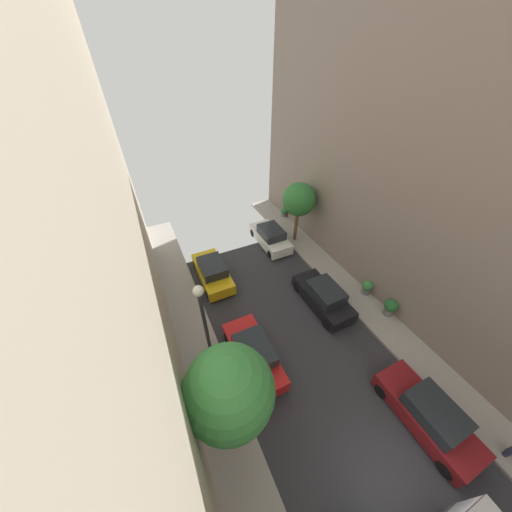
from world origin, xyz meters
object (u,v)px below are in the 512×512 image
object	(u,v)px
parked_car_left_2	(254,354)
street_tree_0	(229,391)
potted_plant_1	(284,212)
potted_plant_5	(367,287)
parked_car_right_1	(323,296)
potted_plant_3	(197,396)
street_tree_1	(299,200)
parked_car_right_0	(428,414)
parked_car_right_2	(270,237)
lamp_post	(204,319)
parked_car_left_3	(212,272)
potted_plant_0	(390,307)

from	to	relation	value
parked_car_left_2	street_tree_0	xyz separation A→B (m)	(-2.04, -2.63, 3.59)
potted_plant_1	potted_plant_5	distance (m)	10.48
parked_car_left_2	parked_car_right_1	distance (m)	5.63
potted_plant_3	potted_plant_1	bearing A→B (deg)	46.60
parked_car_left_2	street_tree_1	distance (m)	11.33
parked_car_right_1	potted_plant_5	size ratio (longest dim) A/B	4.30
parked_car_right_0	parked_car_left_2	bearing A→B (deg)	134.33
parked_car_right_0	parked_car_right_2	distance (m)	13.96
parked_car_left_2	parked_car_right_2	size ratio (longest dim) A/B	1.00
street_tree_1	potted_plant_5	size ratio (longest dim) A/B	4.90
potted_plant_1	parked_car_left_2	bearing A→B (deg)	-126.26
potted_plant_5	lamp_post	world-z (taller)	lamp_post
parked_car_left_2	parked_car_right_0	bearing A→B (deg)	-45.67
street_tree_0	parked_car_left_2	bearing A→B (deg)	52.19
parked_car_right_1	street_tree_1	distance (m)	7.38
parked_car_left_3	lamp_post	xyz separation A→B (m)	(-1.90, -5.80, 3.06)
parked_car_left_3	potted_plant_1	world-z (taller)	parked_car_left_3
potted_plant_0	potted_plant_1	distance (m)	12.30
lamp_post	potted_plant_0	bearing A→B (deg)	-8.36
street_tree_0	potted_plant_3	world-z (taller)	street_tree_0
parked_car_left_3	street_tree_1	bearing A→B (deg)	11.34
parked_car_right_1	street_tree_1	bearing A→B (deg)	72.53
parked_car_left_2	parked_car_right_0	world-z (taller)	same
potted_plant_3	lamp_post	xyz separation A→B (m)	(1.16, 1.39, 3.20)
parked_car_left_2	street_tree_1	xyz separation A→B (m)	(7.43, 8.03, 2.96)
parked_car_left_2	potted_plant_3	world-z (taller)	parked_car_left_2
potted_plant_1	potted_plant_3	world-z (taller)	potted_plant_1
potted_plant_3	potted_plant_0	bearing A→B (deg)	-0.63
parked_car_left_2	potted_plant_1	distance (m)	14.29
potted_plant_1	potted_plant_3	distance (m)	16.75
street_tree_0	potted_plant_0	world-z (taller)	street_tree_0
potted_plant_1	potted_plant_0	bearing A→B (deg)	-90.27
street_tree_0	potted_plant_1	bearing A→B (deg)	53.45
parked_car_right_2	potted_plant_3	xyz separation A→B (m)	(-8.46, -9.08, -0.14)
parked_car_right_0	parked_car_right_1	xyz separation A→B (m)	(0.00, 7.11, 0.00)
potted_plant_1	street_tree_1	bearing A→B (deg)	-106.34
street_tree_0	potted_plant_1	size ratio (longest dim) A/B	6.57
parked_car_right_1	potted_plant_0	world-z (taller)	parked_car_right_1
street_tree_1	lamp_post	world-z (taller)	lamp_post
parked_car_left_2	parked_car_right_2	world-z (taller)	same
parked_car_left_3	potted_plant_1	size ratio (longest dim) A/B	4.90
potted_plant_1	lamp_post	distance (m)	15.28
parked_car_left_3	potted_plant_5	bearing A→B (deg)	-33.24
potted_plant_3	parked_car_left_3	bearing A→B (deg)	66.95
parked_car_right_1	parked_car_right_2	distance (m)	6.85
parked_car_left_3	lamp_post	size ratio (longest dim) A/B	0.76
parked_car_right_0	parked_car_right_1	bearing A→B (deg)	90.00
parked_car_right_0	potted_plant_1	world-z (taller)	parked_car_right_0
parked_car_left_2	parked_car_right_0	distance (m)	7.73
street_tree_1	lamp_post	bearing A→B (deg)	-142.00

